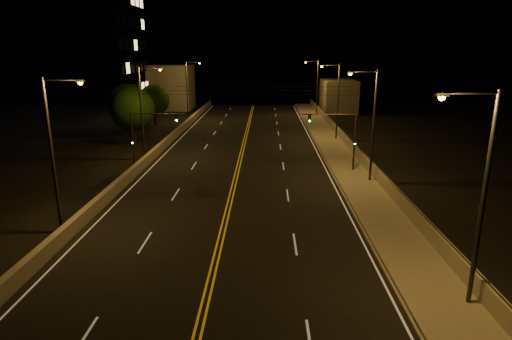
{
  "coord_description": "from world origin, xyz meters",
  "views": [
    {
      "loc": [
        2.71,
        -12.91,
        11.04
      ],
      "look_at": [
        2.0,
        18.0,
        2.5
      ],
      "focal_mm": 30.0,
      "sensor_mm": 36.0,
      "label": 1
    }
  ],
  "objects_px": {
    "traffic_signal_left": "(143,134)",
    "tree_0": "(132,109)",
    "streetlight_2": "(336,97)",
    "tree_1": "(128,103)",
    "streetlight_4": "(55,147)",
    "streetlight_6": "(188,87)",
    "tree_2": "(154,100)",
    "building_tower": "(56,33)",
    "streetlight_3": "(316,84)",
    "streetlight_0": "(478,190)",
    "streetlight_1": "(371,120)",
    "traffic_signal_right": "(344,135)",
    "streetlight_5": "(144,107)"
  },
  "relations": [
    {
      "from": "traffic_signal_right",
      "to": "streetlight_6",
      "type": "bearing_deg",
      "value": 122.55
    },
    {
      "from": "streetlight_3",
      "to": "streetlight_5",
      "type": "distance_m",
      "value": 39.22
    },
    {
      "from": "traffic_signal_left",
      "to": "tree_1",
      "type": "relative_size",
      "value": 0.82
    },
    {
      "from": "streetlight_0",
      "to": "streetlight_5",
      "type": "relative_size",
      "value": 1.0
    },
    {
      "from": "streetlight_1",
      "to": "streetlight_3",
      "type": "distance_m",
      "value": 40.97
    },
    {
      "from": "streetlight_1",
      "to": "streetlight_3",
      "type": "xyz_separation_m",
      "value": [
        0.0,
        40.97,
        0.0
      ]
    },
    {
      "from": "streetlight_3",
      "to": "traffic_signal_left",
      "type": "xyz_separation_m",
      "value": [
        -20.29,
        -37.6,
        -1.89
      ]
    },
    {
      "from": "streetlight_1",
      "to": "tree_2",
      "type": "xyz_separation_m",
      "value": [
        -25.99,
        29.88,
        -1.56
      ]
    },
    {
      "from": "traffic_signal_left",
      "to": "tree_0",
      "type": "relative_size",
      "value": 0.81
    },
    {
      "from": "traffic_signal_right",
      "to": "tree_1",
      "type": "height_order",
      "value": "tree_1"
    },
    {
      "from": "streetlight_4",
      "to": "traffic_signal_right",
      "type": "relative_size",
      "value": 1.68
    },
    {
      "from": "streetlight_1",
      "to": "streetlight_5",
      "type": "xyz_separation_m",
      "value": [
        -21.47,
        8.14,
        0.0
      ]
    },
    {
      "from": "traffic_signal_left",
      "to": "tree_1",
      "type": "height_order",
      "value": "tree_1"
    },
    {
      "from": "tree_0",
      "to": "traffic_signal_left",
      "type": "bearing_deg",
      "value": -68.93
    },
    {
      "from": "streetlight_5",
      "to": "tree_2",
      "type": "height_order",
      "value": "streetlight_5"
    },
    {
      "from": "streetlight_4",
      "to": "traffic_signal_left",
      "type": "distance_m",
      "value": 14.58
    },
    {
      "from": "streetlight_2",
      "to": "tree_0",
      "type": "bearing_deg",
      "value": -172.54
    },
    {
      "from": "tree_0",
      "to": "tree_1",
      "type": "distance_m",
      "value": 6.63
    },
    {
      "from": "streetlight_6",
      "to": "tree_2",
      "type": "relative_size",
      "value": 1.53
    },
    {
      "from": "streetlight_4",
      "to": "streetlight_0",
      "type": "bearing_deg",
      "value": -19.97
    },
    {
      "from": "streetlight_0",
      "to": "streetlight_1",
      "type": "distance_m",
      "value": 18.85
    },
    {
      "from": "streetlight_4",
      "to": "tree_2",
      "type": "height_order",
      "value": "streetlight_4"
    },
    {
      "from": "streetlight_4",
      "to": "tree_1",
      "type": "xyz_separation_m",
      "value": [
        -5.94,
        32.52,
        -1.12
      ]
    },
    {
      "from": "streetlight_2",
      "to": "streetlight_3",
      "type": "bearing_deg",
      "value": 90.0
    },
    {
      "from": "streetlight_3",
      "to": "streetlight_2",
      "type": "bearing_deg",
      "value": -90.0
    },
    {
      "from": "building_tower",
      "to": "tree_0",
      "type": "distance_m",
      "value": 25.82
    },
    {
      "from": "streetlight_1",
      "to": "streetlight_6",
      "type": "height_order",
      "value": "same"
    },
    {
      "from": "streetlight_6",
      "to": "tree_2",
      "type": "height_order",
      "value": "streetlight_6"
    },
    {
      "from": "streetlight_0",
      "to": "tree_0",
      "type": "bearing_deg",
      "value": 126.08
    },
    {
      "from": "streetlight_0",
      "to": "tree_0",
      "type": "xyz_separation_m",
      "value": [
        -24.9,
        34.18,
        -1.07
      ]
    },
    {
      "from": "streetlight_2",
      "to": "tree_1",
      "type": "distance_m",
      "value": 27.58
    },
    {
      "from": "streetlight_3",
      "to": "tree_1",
      "type": "height_order",
      "value": "streetlight_3"
    },
    {
      "from": "traffic_signal_right",
      "to": "streetlight_0",
      "type": "bearing_deg",
      "value": -85.94
    },
    {
      "from": "streetlight_0",
      "to": "traffic_signal_left",
      "type": "distance_m",
      "value": 30.15
    },
    {
      "from": "streetlight_0",
      "to": "building_tower",
      "type": "distance_m",
      "value": 66.73
    },
    {
      "from": "streetlight_2",
      "to": "building_tower",
      "type": "xyz_separation_m",
      "value": [
        -41.46,
        14.19,
        8.29
      ]
    },
    {
      "from": "building_tower",
      "to": "tree_0",
      "type": "relative_size",
      "value": 4.06
    },
    {
      "from": "building_tower",
      "to": "streetlight_0",
      "type": "bearing_deg",
      "value": -51.24
    },
    {
      "from": "traffic_signal_right",
      "to": "tree_2",
      "type": "bearing_deg",
      "value": 132.64
    },
    {
      "from": "traffic_signal_right",
      "to": "streetlight_5",
      "type": "bearing_deg",
      "value": 166.49
    },
    {
      "from": "streetlight_3",
      "to": "tree_2",
      "type": "height_order",
      "value": "streetlight_3"
    },
    {
      "from": "streetlight_6",
      "to": "building_tower",
      "type": "xyz_separation_m",
      "value": [
        -19.99,
        -1.75,
        8.29
      ]
    },
    {
      "from": "traffic_signal_right",
      "to": "building_tower",
      "type": "distance_m",
      "value": 50.59
    },
    {
      "from": "streetlight_4",
      "to": "streetlight_6",
      "type": "height_order",
      "value": "same"
    },
    {
      "from": "tree_2",
      "to": "building_tower",
      "type": "bearing_deg",
      "value": 169.38
    },
    {
      "from": "streetlight_5",
      "to": "streetlight_6",
      "type": "xyz_separation_m",
      "value": [
        0.0,
        26.38,
        0.0
      ]
    },
    {
      "from": "traffic_signal_left",
      "to": "tree_0",
      "type": "xyz_separation_m",
      "value": [
        -4.61,
        11.96,
        0.81
      ]
    },
    {
      "from": "streetlight_3",
      "to": "streetlight_4",
      "type": "relative_size",
      "value": 1.0
    },
    {
      "from": "building_tower",
      "to": "tree_0",
      "type": "height_order",
      "value": "building_tower"
    },
    {
      "from": "streetlight_2",
      "to": "traffic_signal_right",
      "type": "relative_size",
      "value": 1.68
    }
  ]
}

